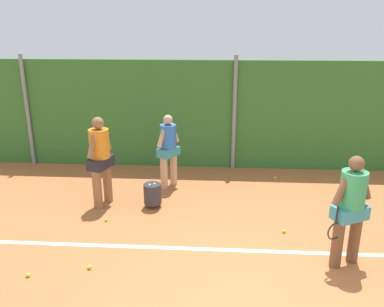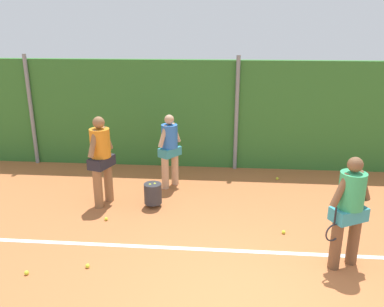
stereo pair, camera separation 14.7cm
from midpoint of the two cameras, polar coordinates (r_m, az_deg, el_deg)
ground_plane at (r=6.98m, az=6.26°, el=-12.72°), size 28.47×28.47×0.00m
hedge_fence_backdrop at (r=10.15m, az=5.67°, el=5.55°), size 18.50×0.25×2.75m
fence_post_left at (r=11.14m, az=-23.05°, el=5.67°), size 0.10×0.10×2.89m
fence_post_center at (r=9.96m, az=5.71°, el=5.71°), size 0.10×0.10×2.89m
court_baseline_paint at (r=6.77m, az=6.34°, el=-13.75°), size 13.52×0.10×0.01m
player_foreground_near at (r=6.36m, az=21.34°, el=-7.05°), size 0.72×0.52×1.77m
player_midcourt at (r=8.13m, az=-13.63°, el=-0.47°), size 0.47×0.75×1.86m
player_backcourt_far at (r=8.88m, az=-3.91°, el=0.93°), size 0.52×0.60×1.69m
ball_hopper at (r=8.12m, az=-6.25°, el=-5.79°), size 0.36×0.36×0.51m
tennis_ball_0 at (r=9.77m, az=11.54°, el=-3.47°), size 0.07×0.07×0.07m
tennis_ball_3 at (r=7.80m, az=-12.85°, el=-9.32°), size 0.07×0.07×0.07m
tennis_ball_4 at (r=9.49m, az=-14.39°, el=-4.35°), size 0.07×0.07×0.07m
tennis_ball_6 at (r=6.49m, az=-15.26°, el=-15.57°), size 0.07×0.07×0.07m
tennis_ball_7 at (r=6.61m, az=-23.24°, el=-15.83°), size 0.07×0.07×0.07m
tennis_ball_8 at (r=7.39m, az=12.61°, el=-10.90°), size 0.07×0.07×0.07m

